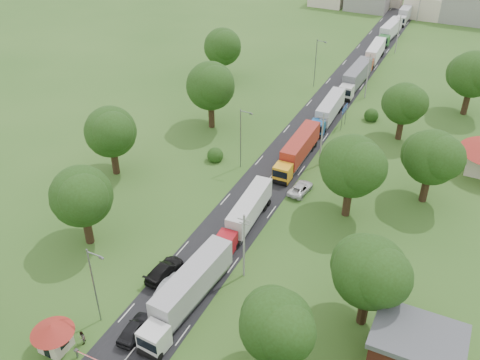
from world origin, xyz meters
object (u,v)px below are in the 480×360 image
Objects in this scene: car_lane_mid at (170,286)px; info_sign at (345,112)px; guard_booth at (53,334)px; truck_0 at (188,290)px; car_lane_front at (135,329)px.

info_sign is at bearing -96.64° from car_lane_mid.
car_lane_mid is at bearing -97.36° from info_sign.
guard_booth is 61.27m from info_sign.
truck_0 is at bearing 49.86° from guard_booth.
info_sign is 0.84× the size of car_lane_front.
info_sign is 55.39m from car_lane_front.
car_lane_mid is (-6.20, -48.00, -2.25)m from info_sign.
truck_0 is at bearing 161.88° from car_lane_mid.
car_lane_front is at bearing 90.72° from car_lane_mid.
guard_booth is 1.07× the size of info_sign.
truck_0 reaches higher than car_lane_front.
info_sign is 0.26× the size of truck_0.
car_lane_mid is (-3.04, 1.04, -1.56)m from truck_0.
info_sign is 0.90× the size of car_lane_mid.
truck_0 is 3.25× the size of car_lane_front.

